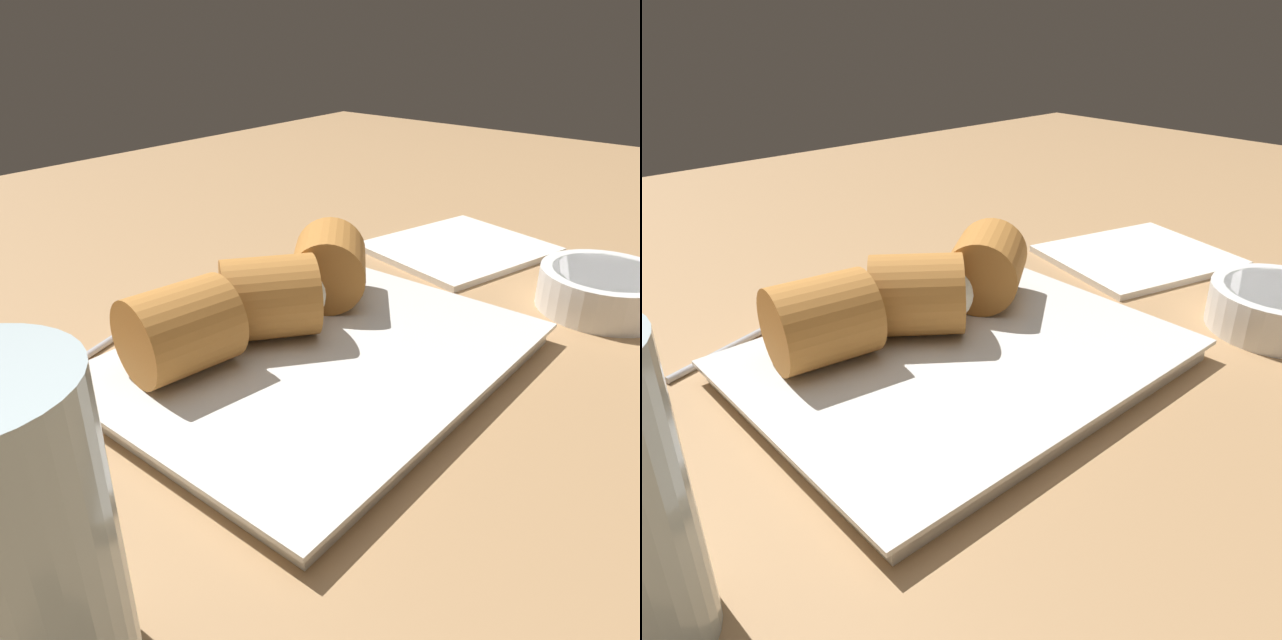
% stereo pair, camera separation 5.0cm
% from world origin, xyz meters
% --- Properties ---
extents(table_surface, '(1.80, 1.40, 0.02)m').
position_xyz_m(table_surface, '(0.00, 0.00, 0.01)').
color(table_surface, '#A87F54').
rests_on(table_surface, ground).
extents(serving_plate, '(0.27, 0.21, 0.01)m').
position_xyz_m(serving_plate, '(0.01, -0.01, 0.03)').
color(serving_plate, silver).
rests_on(serving_plate, table_surface).
extents(roll_front_left, '(0.08, 0.08, 0.05)m').
position_xyz_m(roll_front_left, '(-0.06, -0.06, 0.06)').
color(roll_front_left, '#B77533').
rests_on(roll_front_left, serving_plate).
extents(roll_front_right, '(0.07, 0.06, 0.05)m').
position_xyz_m(roll_front_right, '(0.08, -0.06, 0.06)').
color(roll_front_right, '#B77533').
rests_on(roll_front_right, serving_plate).
extents(roll_back_left, '(0.08, 0.08, 0.05)m').
position_xyz_m(roll_back_left, '(0.01, -0.05, 0.06)').
color(roll_back_left, '#B77533').
rests_on(roll_back_left, serving_plate).
extents(dipping_bowl_near, '(0.10, 0.10, 0.03)m').
position_xyz_m(dipping_bowl_near, '(-0.20, 0.10, 0.04)').
color(dipping_bowl_near, white).
rests_on(dipping_bowl_near, table_surface).
extents(spoon, '(0.15, 0.06, 0.01)m').
position_xyz_m(spoon, '(0.05, -0.16, 0.03)').
color(spoon, '#B2B2B7').
rests_on(spoon, table_surface).
extents(napkin, '(0.18, 0.17, 0.01)m').
position_xyz_m(napkin, '(-0.25, -0.05, 0.02)').
color(napkin, silver).
rests_on(napkin, table_surface).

